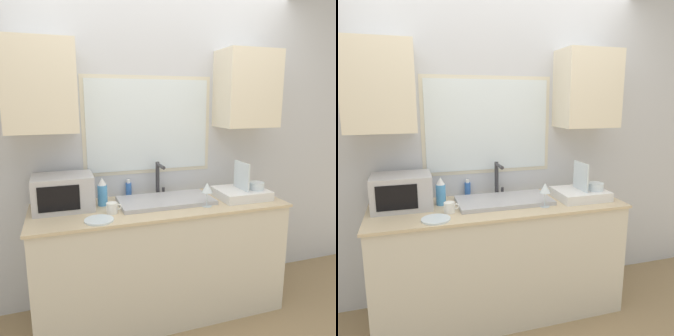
{
  "view_description": "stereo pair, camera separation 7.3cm",
  "coord_description": "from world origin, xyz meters",
  "views": [
    {
      "loc": [
        -0.69,
        -1.95,
        1.65
      ],
      "look_at": [
        0.05,
        0.28,
        1.17
      ],
      "focal_mm": 35.0,
      "sensor_mm": 36.0,
      "label": 1
    },
    {
      "loc": [
        -0.62,
        -1.97,
        1.65
      ],
      "look_at": [
        0.05,
        0.28,
        1.17
      ],
      "focal_mm": 35.0,
      "sensor_mm": 36.0,
      "label": 2
    }
  ],
  "objects": [
    {
      "name": "sink_basin",
      "position": [
        0.05,
        0.34,
        0.9
      ],
      "size": [
        0.71,
        0.37,
        0.03
      ],
      "color": "#B2B2B7",
      "rests_on": "countertop"
    },
    {
      "name": "wall_back",
      "position": [
        0.0,
        0.62,
        1.37
      ],
      "size": [
        6.0,
        0.38,
        2.6
      ],
      "color": "silver",
      "rests_on": "ground_plane"
    },
    {
      "name": "mug_near_sink",
      "position": [
        -0.38,
        0.22,
        0.92
      ],
      "size": [
        0.11,
        0.08,
        0.08
      ],
      "color": "white",
      "rests_on": "countertop"
    },
    {
      "name": "faucet",
      "position": [
        0.05,
        0.53,
        1.05
      ],
      "size": [
        0.08,
        0.19,
        0.28
      ],
      "color": "#333338",
      "rests_on": "countertop"
    },
    {
      "name": "countertop",
      "position": [
        0.0,
        0.31,
        0.44
      ],
      "size": [
        1.88,
        0.65,
        0.89
      ],
      "color": "beige",
      "rests_on": "ground_plane"
    },
    {
      "name": "small_plate",
      "position": [
        -0.48,
        0.1,
        0.89
      ],
      "size": [
        0.19,
        0.19,
        0.01
      ],
      "color": "silver",
      "rests_on": "countertop"
    },
    {
      "name": "dish_rack",
      "position": [
        0.67,
        0.26,
        0.93
      ],
      "size": [
        0.39,
        0.34,
        0.29
      ],
      "color": "white",
      "rests_on": "countertop"
    },
    {
      "name": "spray_bottle",
      "position": [
        -0.42,
        0.42,
        0.99
      ],
      "size": [
        0.07,
        0.07,
        0.21
      ],
      "color": "#4C99D8",
      "rests_on": "countertop"
    },
    {
      "name": "ground_plane",
      "position": [
        0.0,
        0.0,
        0.0
      ],
      "size": [
        12.0,
        12.0,
        0.0
      ],
      "primitive_type": "plane",
      "color": "#937A56"
    },
    {
      "name": "wine_glass",
      "position": [
        0.31,
        0.15,
        1.02
      ],
      "size": [
        0.08,
        0.08,
        0.18
      ],
      "color": "silver",
      "rests_on": "countertop"
    },
    {
      "name": "soap_bottle",
      "position": [
        -0.18,
        0.59,
        0.95
      ],
      "size": [
        0.05,
        0.05,
        0.14
      ],
      "color": "blue",
      "rests_on": "countertop"
    },
    {
      "name": "microwave",
      "position": [
        -0.69,
        0.42,
        1.01
      ],
      "size": [
        0.42,
        0.32,
        0.25
      ],
      "color": "#B2B2B7",
      "rests_on": "countertop"
    }
  ]
}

